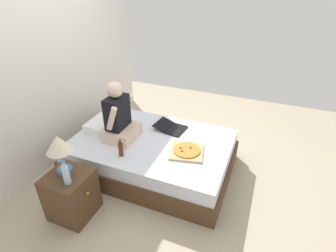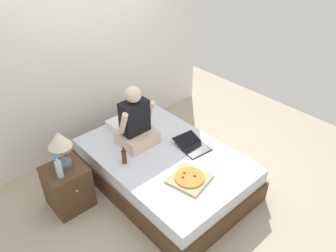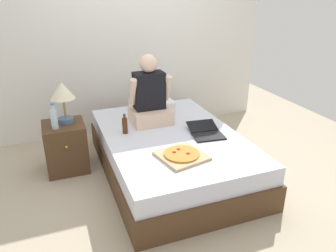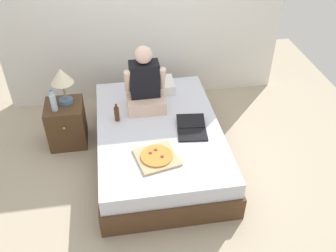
% 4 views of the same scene
% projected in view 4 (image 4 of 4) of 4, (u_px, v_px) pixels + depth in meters
% --- Properties ---
extents(ground_plane, '(5.78, 5.78, 0.00)m').
position_uv_depth(ground_plane, '(159.00, 157.00, 4.48)').
color(ground_plane, tan).
extents(wall_back, '(3.78, 0.12, 2.50)m').
position_uv_depth(wall_back, '(142.00, 12.00, 4.82)').
color(wall_back, silver).
rests_on(wall_back, ground).
extents(bed, '(1.41, 2.10, 0.46)m').
position_uv_depth(bed, '(159.00, 142.00, 4.34)').
color(bed, '#4C331E').
rests_on(bed, ground).
extents(nightstand_left, '(0.44, 0.47, 0.55)m').
position_uv_depth(nightstand_left, '(67.00, 124.00, 4.55)').
color(nightstand_left, '#4C331E').
rests_on(nightstand_left, ground).
extents(lamp_on_left_nightstand, '(0.26, 0.26, 0.45)m').
position_uv_depth(lamp_on_left_nightstand, '(62.00, 78.00, 4.23)').
color(lamp_on_left_nightstand, '#4C6B93').
rests_on(lamp_on_left_nightstand, nightstand_left).
extents(water_bottle, '(0.07, 0.07, 0.28)m').
position_uv_depth(water_bottle, '(53.00, 102.00, 4.23)').
color(water_bottle, silver).
rests_on(water_bottle, nightstand_left).
extents(pillow, '(0.52, 0.34, 0.12)m').
position_uv_depth(pillow, '(153.00, 86.00, 4.77)').
color(pillow, white).
rests_on(pillow, bed).
extents(person_seated, '(0.47, 0.40, 0.78)m').
position_uv_depth(person_seated, '(145.00, 86.00, 4.33)').
color(person_seated, beige).
rests_on(person_seated, bed).
extents(laptop, '(0.36, 0.45, 0.07)m').
position_uv_depth(laptop, '(192.00, 130.00, 4.12)').
color(laptop, black).
rests_on(laptop, bed).
extents(pizza_box, '(0.48, 0.48, 0.05)m').
position_uv_depth(pizza_box, '(157.00, 157.00, 3.77)').
color(pizza_box, tan).
rests_on(pizza_box, bed).
extents(beer_bottle_on_bed, '(0.06, 0.06, 0.22)m').
position_uv_depth(beer_bottle_on_bed, '(117.00, 114.00, 4.24)').
color(beer_bottle_on_bed, '#4C2811').
rests_on(beer_bottle_on_bed, bed).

